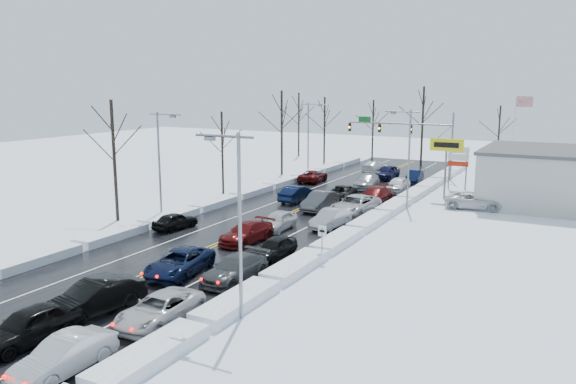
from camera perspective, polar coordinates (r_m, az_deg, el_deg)
The scene contains 46 objects.
ground at distance 46.87m, azimuth -1.57°, elevation -2.94°, with size 160.00×160.00×0.00m, color white.
road_surface at distance 48.56m, azimuth -0.40°, elevation -2.45°, with size 14.00×84.00×0.01m, color black.
snow_bank_left at distance 52.53m, azimuth -7.70°, elevation -1.54°, with size 1.71×72.00×0.62m, color white.
snow_bank_right at distance 45.53m, azimuth 8.05°, elevation -3.46°, with size 1.71×72.00×0.62m, color white.
traffic_signal_mast at distance 70.41m, azimuth 12.33°, elevation 5.94°, with size 13.28×0.39×8.00m.
tires_plus_sign at distance 57.16m, azimuth 15.80°, elevation 4.22°, with size 3.20×0.34×6.00m.
used_vehicles_sign at distance 63.19m, azimuth 16.91°, elevation 3.22°, with size 2.20×0.22×4.65m.
speed_limit_sign at distance 35.93m, azimuth 3.49°, elevation -4.55°, with size 0.55×0.09×2.35m.
flagpole at distance 70.12m, azimuth 22.09°, elevation 5.75°, with size 1.87×1.20×10.00m.
streetlight_se at distance 26.49m, azimuth -5.30°, elevation -1.93°, with size 3.20×0.25×9.00m.
streetlight_ne at distance 51.88m, azimuth 11.99°, elevation 4.12°, with size 3.20×0.25×9.00m.
streetlight_sw at distance 47.43m, azimuth -12.79°, elevation 3.48°, with size 3.20×0.25×9.00m.
streetlight_nw at distance 70.88m, azimuth 2.21°, elevation 6.07°, with size 3.20×0.25×9.00m.
tree_left_b at distance 47.99m, azimuth -17.35°, elevation 5.35°, with size 4.00×4.00×10.00m.
tree_left_c at distance 58.14m, azimuth -6.72°, elevation 5.60°, with size 3.40×3.40×8.50m.
tree_left_d at distance 70.30m, azimuth -0.65°, elevation 7.70°, with size 4.20×4.20×10.50m.
tree_left_e at distance 80.88m, azimuth 3.73°, elevation 7.58°, with size 3.80×3.80×9.50m.
tree_far_a at distance 89.38m, azimuth 1.10°, elevation 8.13°, with size 4.00×4.00×10.00m.
tree_far_b at distance 85.59m, azimuth 8.64°, elevation 7.42°, with size 3.60×3.60×9.00m.
tree_far_c at distance 81.26m, azimuth 13.56°, elevation 8.06°, with size 4.40×4.40×11.00m.
tree_far_d at distance 80.90m, azimuth 20.68°, elevation 6.42°, with size 3.40×3.40×8.50m.
queued_car_0 at distance 27.90m, azimuth -24.70°, elevation -13.74°, with size 1.89×4.71×1.60m, color black.
queued_car_1 at distance 29.92m, azimuth -18.97°, elevation -11.64°, with size 1.81×5.20×1.71m, color black.
queued_car_2 at distance 34.55m, azimuth -10.92°, elevation -8.19°, with size 2.43×5.28×1.47m, color black.
queued_car_3 at distance 40.66m, azimuth -4.22°, elevation -5.12°, with size 2.00×4.93×1.43m, color #530B0B.
queued_car_4 at distance 43.97m, azimuth -1.05°, elevation -3.87°, with size 1.74×4.32×1.47m, color silver.
queued_car_5 at distance 50.99m, azimuth 3.26°, elevation -1.83°, with size 1.75×5.02×1.65m, color #3F4145.
queued_car_6 at distance 55.55m, azimuth 5.34°, elevation -0.81°, with size 2.29×4.96×1.38m, color black.
queued_car_7 at distance 62.23m, azimuth 7.99°, elevation 0.38°, with size 2.20×5.40×1.57m, color gray.
queued_car_8 at distance 68.77m, azimuth 9.99°, elevation 1.31°, with size 1.95×4.86×1.65m, color black.
queued_car_9 at distance 24.77m, azimuth -21.66°, elevation -16.70°, with size 1.53×4.37×1.44m, color silver.
queued_car_10 at distance 28.10m, azimuth -12.86°, elevation -12.81°, with size 2.26×4.91×1.36m, color #BABABD.
queued_car_11 at distance 33.04m, azimuth -5.41°, elevation -8.93°, with size 2.01×4.95×1.44m, color #3B3D3F.
queued_car_12 at distance 37.05m, azimuth -1.39°, elevation -6.68°, with size 1.61×4.00×1.36m, color black.
queued_car_13 at distance 44.75m, azimuth 4.32°, elevation -3.64°, with size 1.56×4.47×1.47m, color #A1A5A9.
queued_car_14 at distance 49.49m, azimuth 6.81°, elevation -2.28°, with size 2.76×5.98×1.66m, color #B8B8BA.
queued_car_15 at distance 54.29m, azimuth 8.79°, elevation -1.16°, with size 2.17×5.34×1.55m, color #530B0B.
queued_car_16 at distance 60.45m, azimuth 11.06°, elevation -0.02°, with size 1.86×4.62×1.57m, color silver.
queued_car_17 at distance 67.04m, azimuth 12.72°, elevation 0.97°, with size 1.48×4.23×1.39m, color black.
oncoming_car_0 at distance 54.64m, azimuth 0.98°, elevation -0.96°, with size 1.66×4.75×1.57m, color black.
oncoming_car_1 at distance 65.87m, azimuth 2.56°, elevation 1.05°, with size 2.27×4.91×1.37m, color #500A0B.
oncoming_car_2 at distance 74.23m, azimuth 8.77°, elevation 2.04°, with size 2.04×5.03×1.46m, color white.
oncoming_car_3 at distance 45.12m, azimuth -11.35°, elevation -3.70°, with size 1.57×3.91×1.33m, color black.
parked_car_0 at distance 54.14m, azimuth 18.46°, elevation -1.63°, with size 2.50×5.42×1.51m, color silver.
parked_car_1 at distance 57.87m, azimuth 22.13°, elevation -1.10°, with size 2.15×5.30×1.54m, color #404345.
parked_car_2 at distance 62.27m, azimuth 20.54°, elevation -0.20°, with size 1.66×4.13×1.41m, color black.
Camera 1 is at (22.58, -39.53, 11.11)m, focal length 35.00 mm.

